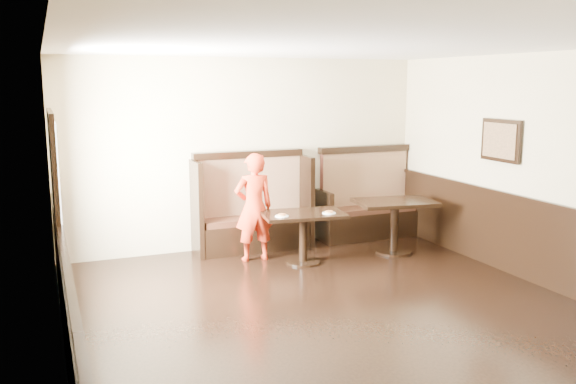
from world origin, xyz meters
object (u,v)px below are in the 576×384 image
booth_neighbor (367,207)px  child (254,207)px  table_neighbor (395,214)px  booth_main (252,214)px  table_main (303,224)px

booth_neighbor → child: size_ratio=1.10×
booth_neighbor → child: bearing=-164.8°
booth_neighbor → table_neighbor: (-0.11, -0.99, 0.10)m
booth_neighbor → table_neighbor: booth_neighbor is taller
booth_main → child: size_ratio=1.17×
booth_neighbor → child: 2.21m
booth_neighbor → child: child is taller
table_main → table_neighbor: table_neighbor is taller
booth_main → table_neighbor: 2.09m
table_main → table_neighbor: 1.43m
table_neighbor → booth_neighbor: bearing=92.3°
child → booth_main: bearing=-105.0°
booth_neighbor → table_main: (-1.54, -0.96, 0.06)m
booth_neighbor → table_main: 1.82m
booth_main → table_main: size_ratio=1.47×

